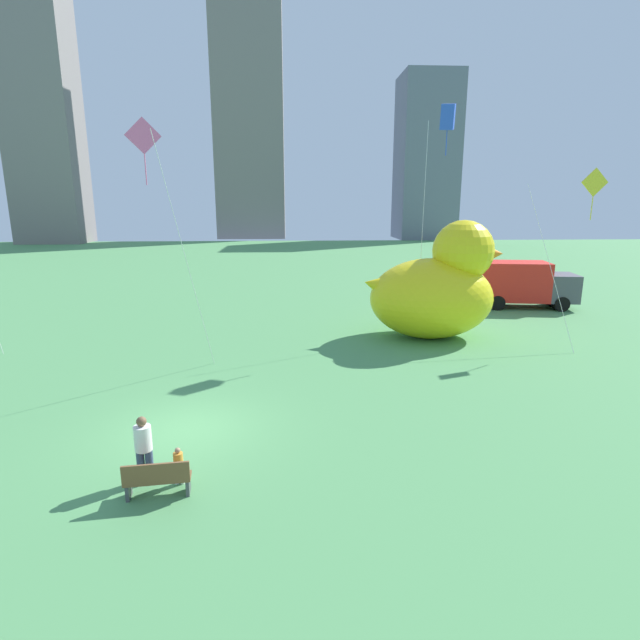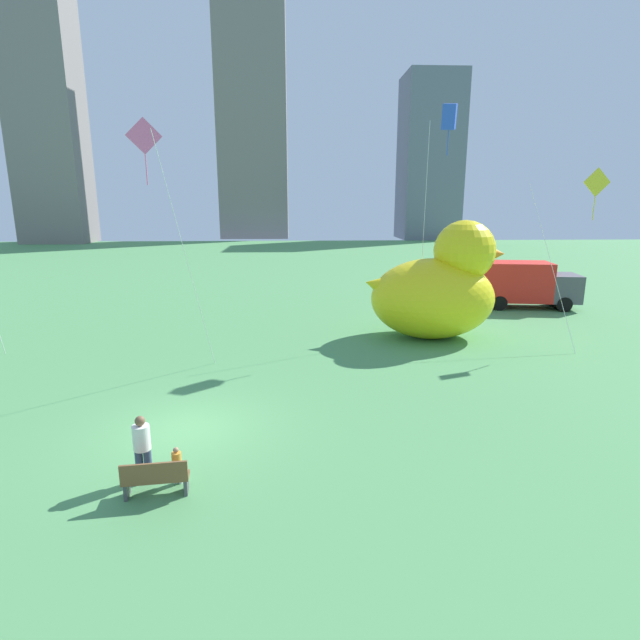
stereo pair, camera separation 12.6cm
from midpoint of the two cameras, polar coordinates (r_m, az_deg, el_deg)
ground_plane at (r=15.64m, az=-15.20°, el=-11.93°), size 140.00×140.00×0.00m
park_bench at (r=12.44m, az=-18.30°, el=-16.74°), size 1.51×0.61×0.90m
person_adult at (r=12.95m, az=-19.68°, el=-13.33°), size 0.41×0.41×1.66m
person_child at (r=12.78m, az=-16.06°, el=-15.45°), size 0.23×0.23×0.93m
giant_inflatable_duck at (r=24.88m, az=12.97°, el=3.49°), size 6.85×4.39×5.68m
box_truck at (r=33.79m, az=21.80°, el=3.78°), size 6.38×3.18×2.85m
city_skyline at (r=88.11m, az=-9.18°, el=21.00°), size 69.64×15.32×41.33m
kite_pink at (r=19.94m, az=-19.33°, el=18.19°), size 2.59×2.78×9.45m
kite_yellow at (r=26.70m, az=28.38°, el=13.03°), size 3.10×3.94×8.01m
kite_blue at (r=25.53m, az=14.14°, el=21.35°), size 1.56×1.76×10.92m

